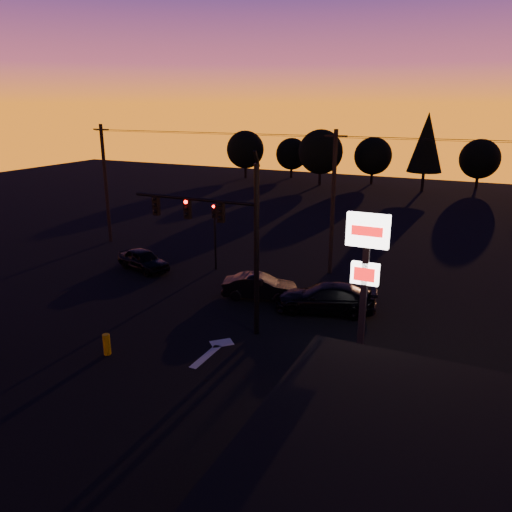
{
  "coord_description": "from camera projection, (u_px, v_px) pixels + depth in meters",
  "views": [
    {
      "loc": [
        10.71,
        -15.51,
        10.47
      ],
      "look_at": [
        1.0,
        5.0,
        3.5
      ],
      "focal_mm": 35.0,
      "sensor_mm": 36.0,
      "label": 1
    }
  ],
  "objects": [
    {
      "name": "ground",
      "position": [
        183.0,
        365.0,
        20.85
      ],
      "size": [
        120.0,
        120.0,
        0.0
      ],
      "primitive_type": "plane",
      "color": "black",
      "rests_on": "ground"
    },
    {
      "name": "lane_arrow",
      "position": [
        214.0,
        350.0,
        22.09
      ],
      "size": [
        1.2,
        3.1,
        0.01
      ],
      "color": "beige",
      "rests_on": "ground"
    },
    {
      "name": "traffic_signal_mast",
      "position": [
        225.0,
        229.0,
        22.89
      ],
      "size": [
        6.79,
        0.52,
        8.58
      ],
      "color": "black",
      "rests_on": "ground"
    },
    {
      "name": "secondary_signal",
      "position": [
        215.0,
        227.0,
        31.98
      ],
      "size": [
        0.3,
        0.31,
        4.35
      ],
      "color": "black",
      "rests_on": "ground"
    },
    {
      "name": "pylon_sign",
      "position": [
        366.0,
        265.0,
        17.84
      ],
      "size": [
        1.5,
        0.28,
        6.8
      ],
      "color": "black",
      "rests_on": "ground"
    },
    {
      "name": "utility_pole_0",
      "position": [
        106.0,
        183.0,
        38.14
      ],
      "size": [
        1.4,
        0.26,
        9.0
      ],
      "color": "black",
      "rests_on": "ground"
    },
    {
      "name": "utility_pole_1",
      "position": [
        333.0,
        203.0,
        30.78
      ],
      "size": [
        1.4,
        0.26,
        9.0
      ],
      "color": "black",
      "rests_on": "ground"
    },
    {
      "name": "power_wires",
      "position": [
        336.0,
        137.0,
        29.62
      ],
      "size": [
        36.0,
        1.22,
        0.07
      ],
      "color": "black",
      "rests_on": "ground"
    },
    {
      "name": "bollard",
      "position": [
        107.0,
        344.0,
        21.58
      ],
      "size": [
        0.31,
        0.31,
        0.94
      ],
      "primitive_type": "cylinder",
      "color": "#CE9E03",
      "rests_on": "ground"
    },
    {
      "name": "tree_0",
      "position": [
        245.0,
        150.0,
        71.86
      ],
      "size": [
        5.36,
        5.36,
        6.74
      ],
      "color": "black",
      "rests_on": "ground"
    },
    {
      "name": "tree_1",
      "position": [
        292.0,
        154.0,
        72.18
      ],
      "size": [
        4.54,
        4.54,
        5.71
      ],
      "color": "black",
      "rests_on": "ground"
    },
    {
      "name": "tree_2",
      "position": [
        321.0,
        152.0,
        65.13
      ],
      "size": [
        5.77,
        5.78,
        7.26
      ],
      "color": "black",
      "rests_on": "ground"
    },
    {
      "name": "tree_3",
      "position": [
        373.0,
        156.0,
        66.32
      ],
      "size": [
        4.95,
        4.95,
        6.22
      ],
      "color": "black",
      "rests_on": "ground"
    },
    {
      "name": "tree_4",
      "position": [
        427.0,
        142.0,
        60.23
      ],
      "size": [
        4.18,
        4.18,
        9.5
      ],
      "color": "black",
      "rests_on": "ground"
    },
    {
      "name": "tree_5",
      "position": [
        480.0,
        159.0,
        62.73
      ],
      "size": [
        4.95,
        4.95,
        6.22
      ],
      "color": "black",
      "rests_on": "ground"
    },
    {
      "name": "car_left",
      "position": [
        143.0,
        260.0,
        32.53
      ],
      "size": [
        4.33,
        2.72,
        1.38
      ],
      "primitive_type": "imported",
      "rotation": [
        0.0,
        0.0,
        1.28
      ],
      "color": "black",
      "rests_on": "ground"
    },
    {
      "name": "car_mid",
      "position": [
        260.0,
        287.0,
        27.8
      ],
      "size": [
        4.35,
        2.56,
        1.35
      ],
      "primitive_type": "imported",
      "rotation": [
        0.0,
        0.0,
        1.86
      ],
      "color": "black",
      "rests_on": "ground"
    },
    {
      "name": "car_right",
      "position": [
        325.0,
        298.0,
        25.96
      ],
      "size": [
        5.57,
        3.37,
        1.51
      ],
      "primitive_type": "imported",
      "rotation": [
        0.0,
        0.0,
        -1.31
      ],
      "color": "black",
      "rests_on": "ground"
    },
    {
      "name": "suv_parked",
      "position": [
        331.0,
        453.0,
        14.51
      ],
      "size": [
        2.62,
        5.22,
        1.42
      ],
      "primitive_type": "imported",
      "rotation": [
        0.0,
        0.0,
        0.05
      ],
      "color": "black",
      "rests_on": "ground"
    }
  ]
}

